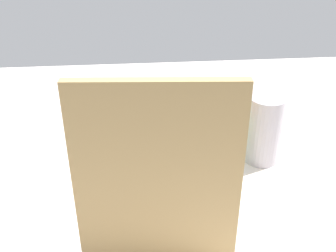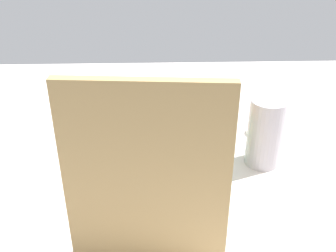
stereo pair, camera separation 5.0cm
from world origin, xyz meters
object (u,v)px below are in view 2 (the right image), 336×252
Objects in this scene: fruit_bowl at (168,151)px; jar_lid at (258,132)px; orange_front_left at (169,117)px; orange_back_right at (197,134)px; orange_top_stack at (191,122)px; banana_bunch at (175,137)px; thermos_tumbler at (265,132)px; orange_center at (144,135)px; cutting_board at (146,179)px; orange_back_left at (170,137)px; orange_front_right at (146,120)px.

jar_lid is (-25.84, -12.96, -2.61)cm from fruit_bowl.
orange_back_right is (-6.32, 8.69, 0.00)cm from orange_front_left.
orange_top_stack is (0.93, -6.02, 0.00)cm from orange_back_right.
orange_top_stack reaches higher than banana_bunch.
orange_top_stack is 0.42× the size of thermos_tumbler.
thermos_tumbler is (-29.31, -2.36, -1.33)cm from orange_center.
cutting_board reaches higher than orange_front_left.
orange_back_left is at bearing 9.24° from thermos_tumbler.
banana_bunch is at bearing 34.19° from jar_lid.
orange_back_right is at bearing -177.67° from banana_bunch.
orange_back_right is at bearing 40.57° from jar_lid.
orange_center reaches higher than jar_lid.
orange_back_left reaches higher than fruit_bowl.
orange_back_right is at bearing 154.18° from fruit_bowl.
orange_front_left is at bearing -95.42° from fruit_bowl.
orange_back_right is (-12.48, 0.07, 0.00)cm from orange_center.
orange_center is 12.48cm from orange_back_right.
thermos_tumbler is (-22.09, -2.65, -0.81)cm from banana_bunch.
orange_center is 1.00× the size of orange_back_left.
orange_front_right is at bearing -46.60° from banana_bunch.
orange_front_right is (5.96, 1.49, 0.00)cm from orange_front_left.
banana_bunch is at bearing 177.72° from orange_center.
thermos_tumbler is 16.18cm from jar_lid.
orange_top_stack is (-5.40, 2.67, 0.00)cm from orange_front_left.
orange_front_left and orange_back_left have the same top height.
jar_lid is at bearing -120.12° from cutting_board.
orange_front_left is 28.07cm from jar_lid.
orange_front_right is 0.41× the size of banana_bunch.
thermos_tumbler reaches higher than banana_bunch.
banana_bunch is at bearing -137.70° from orange_back_left.
banana_bunch is at bearing 2.33° from orange_back_right.
orange_front_left is at bearing -93.43° from cutting_board.
banana_bunch is (-7.22, 0.29, -0.52)cm from orange_center.
orange_back_left is (-0.31, 4.67, 6.83)cm from fruit_bowl.
orange_top_stack reaches higher than jar_lid.
orange_back_right reaches higher than banana_bunch.
cutting_board reaches higher than thermos_tumbler.
orange_back_left is 23.70cm from thermos_tumbler.
banana_bunch is (4.34, 6.24, -0.52)cm from orange_top_stack.
orange_front_right is at bearing -91.63° from orange_center.
fruit_bowl is 3.96× the size of jar_lid.
orange_center is at bearing -13.59° from orange_back_left.
orange_front_right is 0.42× the size of thermos_tumbler.
orange_back_right is 1.11× the size of jar_lid.
cutting_board reaches higher than fruit_bowl.
jar_lid is at bearing -139.43° from orange_back_right.
orange_front_right is 7.14cm from orange_center.
orange_front_right is at bearing -30.40° from orange_back_right.
cutting_board is (-1.08, 27.86, 7.96)cm from orange_center.
banana_bunch is 22.26cm from thermos_tumbler.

